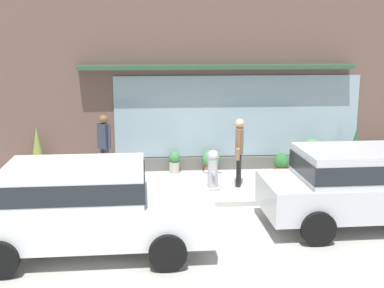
# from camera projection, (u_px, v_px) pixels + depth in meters

# --- Properties ---
(ground_plane) EXTENTS (60.00, 60.00, 0.00)m
(ground_plane) POSITION_uv_depth(u_px,v_px,m) (232.00, 202.00, 11.60)
(ground_plane) COLOR #B2AFA8
(curb_strip) EXTENTS (14.00, 0.24, 0.12)m
(curb_strip) POSITION_uv_depth(u_px,v_px,m) (233.00, 203.00, 11.39)
(curb_strip) COLOR #B2B2AD
(curb_strip) RESTS_ON ground_plane
(storefront) EXTENTS (14.00, 0.81, 5.19)m
(storefront) POSITION_uv_depth(u_px,v_px,m) (216.00, 80.00, 14.17)
(storefront) COLOR brown
(storefront) RESTS_ON ground_plane
(fire_hydrant) EXTENTS (0.43, 0.41, 1.00)m
(fire_hydrant) POSITION_uv_depth(u_px,v_px,m) (213.00, 169.00, 12.49)
(fire_hydrant) COLOR #B2B2B7
(fire_hydrant) RESTS_ON ground_plane
(pedestrian_with_handbag) EXTENTS (0.28, 0.62, 1.75)m
(pedestrian_with_handbag) POSITION_uv_depth(u_px,v_px,m) (239.00, 147.00, 12.62)
(pedestrian_with_handbag) COLOR #232328
(pedestrian_with_handbag) RESTS_ON ground_plane
(pedestrian_passerby) EXTENTS (0.38, 0.35, 1.77)m
(pedestrian_passerby) POSITION_uv_depth(u_px,v_px,m) (104.00, 142.00, 13.15)
(pedestrian_passerby) COLOR #333847
(pedestrian_passerby) RESTS_ON ground_plane
(parked_car_white) EXTENTS (4.32, 1.99, 1.61)m
(parked_car_white) POSITION_uv_depth(u_px,v_px,m) (84.00, 203.00, 8.74)
(parked_car_white) COLOR white
(parked_car_white) RESTS_ON ground_plane
(parked_car_silver) EXTENTS (4.18, 2.00, 1.59)m
(parked_car_silver) POSITION_uv_depth(u_px,v_px,m) (363.00, 183.00, 10.00)
(parked_car_silver) COLOR silver
(parked_car_silver) RESTS_ON ground_plane
(potted_plant_doorstep) EXTENTS (0.50, 0.50, 0.64)m
(potted_plant_doorstep) POSITION_uv_depth(u_px,v_px,m) (211.00, 161.00, 14.08)
(potted_plant_doorstep) COLOR #9E6042
(potted_plant_doorstep) RESTS_ON ground_plane
(potted_plant_trailing_edge) EXTENTS (0.44, 0.44, 0.58)m
(potted_plant_trailing_edge) POSITION_uv_depth(u_px,v_px,m) (282.00, 163.00, 13.96)
(potted_plant_trailing_edge) COLOR #9E6042
(potted_plant_trailing_edge) RESTS_ON ground_plane
(potted_plant_window_center) EXTENTS (0.40, 0.40, 1.37)m
(potted_plant_window_center) POSITION_uv_depth(u_px,v_px,m) (38.00, 152.00, 13.71)
(potted_plant_window_center) COLOR #B7B2A3
(potted_plant_window_center) RESTS_ON ground_plane
(potted_plant_window_right) EXTENTS (0.44, 0.44, 1.26)m
(potted_plant_window_right) POSITION_uv_depth(u_px,v_px,m) (355.00, 151.00, 14.07)
(potted_plant_window_right) COLOR #9E6042
(potted_plant_window_right) RESTS_ON ground_plane
(potted_plant_by_entrance) EXTENTS (0.32, 0.32, 0.60)m
(potted_plant_by_entrance) POSITION_uv_depth(u_px,v_px,m) (174.00, 162.00, 14.05)
(potted_plant_by_entrance) COLOR #B7B2A3
(potted_plant_by_entrance) RESTS_ON ground_plane
(potted_plant_corner_tall) EXTENTS (0.58, 0.58, 0.86)m
(potted_plant_corner_tall) POSITION_uv_depth(u_px,v_px,m) (312.00, 153.00, 14.47)
(potted_plant_corner_tall) COLOR #4C4C51
(potted_plant_corner_tall) RESTS_ON ground_plane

